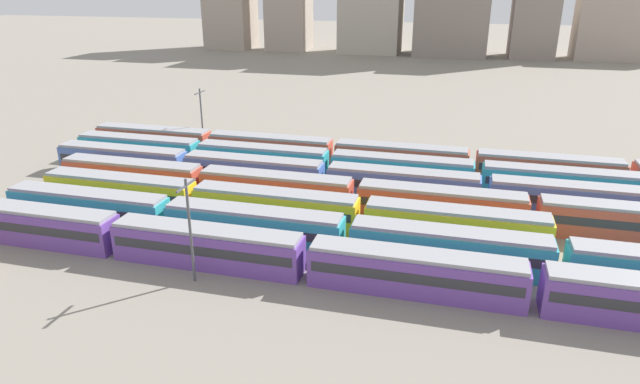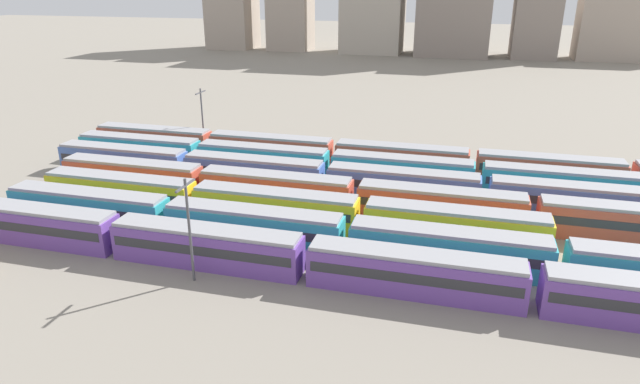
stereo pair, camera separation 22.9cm
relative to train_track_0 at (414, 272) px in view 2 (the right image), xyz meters
name	(u,v)px [view 2 (the right image)]	position (x,y,z in m)	size (l,w,h in m)	color
ground_plane	(155,191)	(-33.74, 15.60, -1.90)	(600.00, 600.00, 0.00)	gray
train_track_0	(414,272)	(0.00, 0.00, 0.00)	(93.60, 3.06, 3.75)	#6B429E
train_track_1	(560,261)	(11.99, 5.20, 0.00)	(112.50, 3.06, 3.75)	teal
train_track_2	(275,207)	(-15.93, 10.40, 0.00)	(55.80, 3.06, 3.75)	yellow
train_track_3	(441,205)	(1.22, 15.60, 0.00)	(93.60, 3.06, 3.75)	#BC4C38
train_track_4	(402,185)	(-3.55, 20.80, 0.00)	(93.60, 3.06, 3.75)	#4C70BC
train_track_5	(478,177)	(5.17, 26.00, 0.00)	(112.50, 3.06, 3.75)	teal
train_track_6	(473,164)	(4.45, 31.20, 0.00)	(112.50, 3.06, 3.75)	#BC4C38
catenary_pole_0	(189,226)	(-18.81, -2.97, 3.39)	(0.24, 3.20, 9.50)	#4C4C51
catenary_pole_1	(202,116)	(-35.89, 34.06, 3.36)	(0.24, 3.20, 9.45)	#4C4C51
distant_building_5	(625,30)	(50.01, 161.09, 7.64)	(28.85, 13.58, 19.10)	#A89989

